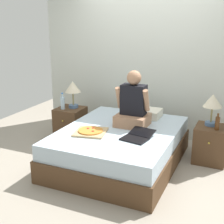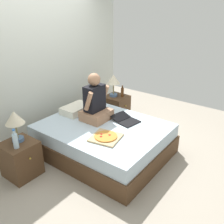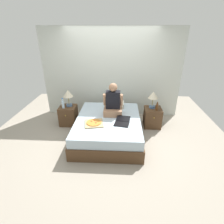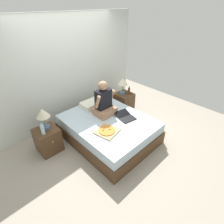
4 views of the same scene
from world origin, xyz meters
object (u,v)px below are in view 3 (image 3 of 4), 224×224
Objects in this scene: nightstand_left at (68,115)px; lamp_on_right_nightstand at (153,96)px; bed at (108,128)px; lamp_on_left_nightstand at (68,95)px; person_seated at (113,103)px; beer_bottle at (157,107)px; laptop at (122,122)px; nightstand_right at (152,117)px; pizza_box at (94,123)px; water_bottle at (63,104)px.

lamp_on_right_nightstand is at bearing 1.27° from nightstand_left.
lamp_on_left_nightstand reaches higher than bed.
lamp_on_right_nightstand is 0.58× the size of person_seated.
beer_bottle is 1.14m from laptop.
nightstand_left is (-1.15, 0.58, 0.01)m from bed.
lamp_on_left_nightstand is (-1.11, 0.63, 0.60)m from bed.
lamp_on_right_nightstand reaches higher than bed.
beer_bottle is at bearing 12.22° from person_seated.
nightstand_right is 1.16× the size of lamp_on_right_nightstand.
lamp_on_left_nightstand is 0.58× the size of person_seated.
laptop is at bearing -34.22° from bed.
nightstand_right is 1.18m from laptop.
laptop reaches higher than bed.
beer_bottle is 1.70m from pizza_box.
nightstand_left is 1.89× the size of water_bottle.
lamp_on_left_nightstand is at bearing 149.25° from laptop.
beer_bottle reaches higher than laptop.
lamp_on_right_nightstand is at bearing 0.00° from lamp_on_left_nightstand.
pizza_box is at bearing -136.40° from bed.
water_bottle is at bearing -177.83° from nightstand_right.
lamp_on_right_nightstand is at bearing 32.90° from pizza_box.
bed is 4.33× the size of lamp_on_right_nightstand.
nightstand_right reaches higher than bed.
laptop reaches higher than nightstand_left.
lamp_on_right_nightstand is at bearing 120.93° from nightstand_right.
pizza_box is (-1.45, -0.87, 0.26)m from nightstand_right.
person_seated is 0.58m from laptop.
pizza_box reaches higher than bed.
water_bottle reaches higher than pizza_box.
nightstand_right is (2.38, 0.09, -0.37)m from water_bottle.
bed is 3.74× the size of nightstand_left.
nightstand_right is at bearing 2.17° from water_bottle.
beer_bottle reaches higher than bed.
lamp_on_left_nightstand reaches higher than nightstand_left.
nightstand_right is at bearing 18.08° from person_seated.
person_seated is (-1.12, -0.24, 0.18)m from beer_bottle.
nightstand_left is at bearing -128.62° from lamp_on_left_nightstand.
person_seated is at bearing -158.93° from lamp_on_right_nightstand.
lamp_on_right_nightstand is (2.35, 0.14, 0.22)m from water_bottle.
pizza_box is (-1.42, -0.92, -0.32)m from lamp_on_right_nightstand.
beer_bottle reaches higher than nightstand_right.
person_seated is (-1.02, -0.39, -0.05)m from lamp_on_right_nightstand.
beer_bottle is at bearing -3.69° from lamp_on_left_nightstand.
person_seated is 1.68× the size of laptop.
pizza_box is at bearing -174.14° from laptop.
person_seated is at bearing -15.33° from nightstand_left.
person_seated is (1.33, -0.25, 0.16)m from water_bottle.
nightstand_right is 1.71m from pizza_box.
bed is 4.21× the size of laptop.
nightstand_left is 2.34m from lamp_on_right_nightstand.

